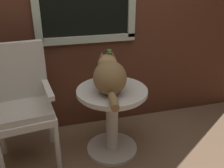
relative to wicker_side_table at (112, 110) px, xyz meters
name	(u,v)px	position (x,y,z in m)	size (l,w,h in m)	color
ground_plane	(105,166)	(-0.12, -0.20, -0.44)	(6.00, 6.00, 0.00)	#7F6047
back_wall	(84,4)	(-0.12, 0.54, 0.86)	(4.00, 0.07, 2.60)	#562D1E
wicker_side_table	(112,110)	(0.00, 0.00, 0.00)	(0.62, 0.62, 0.64)	silver
wicker_chair	(21,100)	(-0.76, 0.12, 0.14)	(0.53, 0.50, 1.05)	silver
cat	(109,76)	(-0.03, -0.03, 0.35)	(0.32, 0.65, 0.29)	olive
pewter_vase_with_ivy	(108,72)	(0.00, 0.16, 0.30)	(0.14, 0.14, 0.32)	#99999E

